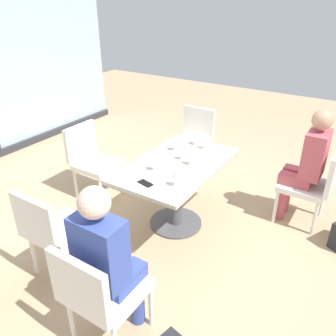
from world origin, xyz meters
TOP-DOWN VIEW (x-y plane):
  - ground_plane at (0.00, 0.00)m, footprint 12.00×12.00m
  - dining_table_main at (0.00, 0.00)m, footprint 1.33×0.80m
  - chair_front_right at (0.80, -1.18)m, footprint 0.46×0.50m
  - chair_side_end at (-1.48, -0.31)m, footprint 0.50×0.46m
  - chair_far_left at (-1.19, 0.46)m, footprint 0.50×0.46m
  - chair_near_window at (0.00, 1.18)m, footprint 0.46×0.51m
  - chair_far_right at (1.19, 0.46)m, footprint 0.50×0.46m
  - person_front_right at (0.80, -1.07)m, footprint 0.34×0.39m
  - person_side_end at (-1.37, -0.31)m, footprint 0.39×0.34m
  - wine_glass_0 at (0.05, -0.15)m, footprint 0.07×0.07m
  - wine_glass_1 at (0.47, -0.08)m, footprint 0.07×0.07m
  - wine_glass_2 at (-0.38, -0.23)m, footprint 0.07×0.07m
  - wine_glass_3 at (0.10, -0.01)m, footprint 0.07×0.07m
  - wine_glass_4 at (-0.24, 0.09)m, footprint 0.07×0.07m
  - wine_glass_5 at (0.26, 0.17)m, footprint 0.07×0.07m
  - coffee_cup at (0.52, 0.06)m, footprint 0.08×0.08m
  - cell_phone_on_table at (-0.49, 0.02)m, footprint 0.10×0.16m

SIDE VIEW (x-z plane):
  - ground_plane at x=0.00m, z-range 0.00..0.00m
  - chair_front_right at x=0.80m, z-range 0.06..0.93m
  - chair_side_end at x=-1.48m, z-range 0.06..0.93m
  - chair_far_left at x=-1.19m, z-range 0.06..0.93m
  - chair_near_window at x=0.00m, z-range 0.06..0.93m
  - chair_far_right at x=1.19m, z-range 0.06..0.93m
  - dining_table_main at x=0.00m, z-range 0.17..0.90m
  - person_front_right at x=0.80m, z-range 0.07..1.33m
  - person_side_end at x=-1.37m, z-range 0.07..1.33m
  - cell_phone_on_table at x=-0.49m, z-range 0.73..0.74m
  - coffee_cup at x=0.52m, z-range 0.73..0.82m
  - wine_glass_0 at x=0.05m, z-range 0.77..0.95m
  - wine_glass_1 at x=0.47m, z-range 0.77..0.95m
  - wine_glass_2 at x=-0.38m, z-range 0.77..0.95m
  - wine_glass_3 at x=0.10m, z-range 0.77..0.95m
  - wine_glass_4 at x=-0.24m, z-range 0.77..0.95m
  - wine_glass_5 at x=0.26m, z-range 0.77..0.95m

